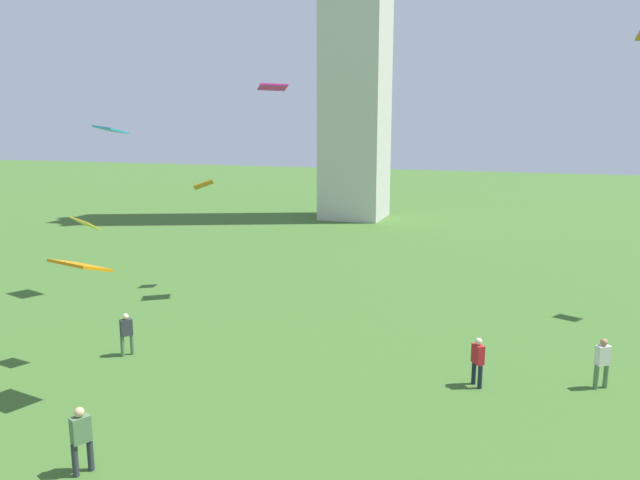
# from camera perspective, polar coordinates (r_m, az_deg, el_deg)

# --- Properties ---
(person_0) EXTENTS (0.47, 0.51, 1.71)m
(person_0) POSITION_cam_1_polar(r_m,az_deg,el_deg) (25.17, -17.72, -8.21)
(person_0) COLOR #51754C
(person_0) RESTS_ON ground_plane
(person_1) EXTENTS (0.46, 0.55, 1.84)m
(person_1) POSITION_cam_1_polar(r_m,az_deg,el_deg) (17.57, -21.52, -16.77)
(person_1) COLOR #2D3338
(person_1) RESTS_ON ground_plane
(person_2) EXTENTS (0.54, 0.48, 1.79)m
(person_2) POSITION_cam_1_polar(r_m,az_deg,el_deg) (23.26, 24.99, -10.21)
(person_2) COLOR #51754C
(person_2) RESTS_ON ground_plane
(person_3) EXTENTS (0.49, 0.52, 1.76)m
(person_3) POSITION_cam_1_polar(r_m,az_deg,el_deg) (22.00, 14.59, -10.77)
(person_3) COLOR #1E2333
(person_3) RESTS_ON ground_plane
(kite_flying_0) EXTENTS (1.07, 0.84, 0.56)m
(kite_flying_0) POSITION_cam_1_polar(r_m,az_deg,el_deg) (23.94, -21.18, 1.47)
(kite_flying_0) COLOR gold
(kite_flying_2) EXTENTS (1.90, 1.59, 0.46)m
(kite_flying_2) POSITION_cam_1_polar(r_m,az_deg,el_deg) (33.48, -19.07, 9.77)
(kite_flying_2) COLOR #3298D8
(kite_flying_3) EXTENTS (1.87, 1.44, 0.47)m
(kite_flying_3) POSITION_cam_1_polar(r_m,az_deg,el_deg) (20.76, -21.61, -2.23)
(kite_flying_3) COLOR orange
(kite_flying_5) EXTENTS (1.18, 1.15, 0.65)m
(kite_flying_5) POSITION_cam_1_polar(r_m,az_deg,el_deg) (33.92, -10.89, 5.13)
(kite_flying_5) COLOR #B3670F
(kite_flying_6) EXTENTS (1.68, 1.57, 0.32)m
(kite_flying_6) POSITION_cam_1_polar(r_m,az_deg,el_deg) (31.23, -4.46, 14.13)
(kite_flying_6) COLOR #C61D93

